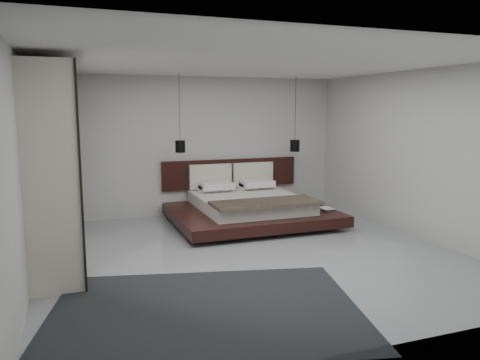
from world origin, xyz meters
name	(u,v)px	position (x,y,z in m)	size (l,w,h in m)	color
floor	(251,254)	(0.00, 0.00, 0.00)	(6.00, 6.00, 0.00)	gray
ceiling	(252,63)	(0.00, 0.00, 2.80)	(6.00, 6.00, 0.00)	white
wall_back	(198,146)	(0.00, 3.00, 1.40)	(6.00, 6.00, 0.00)	#BABAB7
wall_front	(379,198)	(0.00, -3.00, 1.40)	(6.00, 6.00, 0.00)	#BABAB7
wall_left	(26,170)	(-3.00, 0.00, 1.40)	(6.00, 6.00, 0.00)	#BABAB7
wall_right	(418,154)	(3.00, 0.00, 1.40)	(6.00, 6.00, 0.00)	#BABAB7
lattice_screen	(41,159)	(-2.95, 2.45, 1.30)	(0.05, 0.90, 2.60)	black
bed	(249,206)	(0.70, 1.90, 0.30)	(2.94, 2.46, 1.10)	black
book_lower	(322,209)	(1.91, 1.23, 0.29)	(0.22, 0.30, 0.03)	#99724C
book_upper	(321,209)	(1.89, 1.19, 0.31)	(0.20, 0.27, 0.02)	#99724C
pendant_left	(180,146)	(-0.51, 2.38, 1.45)	(0.19, 0.19, 1.47)	black
pendant_right	(295,145)	(1.91, 2.38, 1.40)	(0.20, 0.20, 1.52)	black
wardrobe	(54,167)	(-2.70, 0.65, 1.36)	(0.65, 2.76, 2.71)	beige
rug	(206,310)	(-1.19, -1.70, 0.01)	(3.31, 2.36, 0.01)	black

